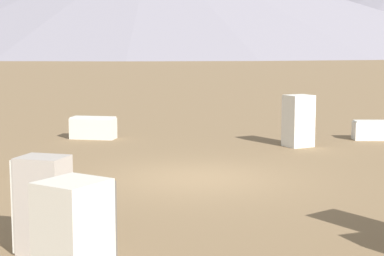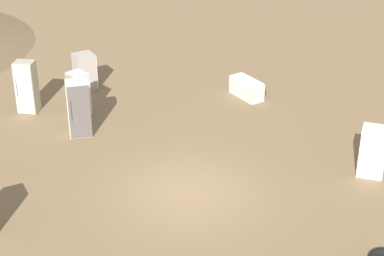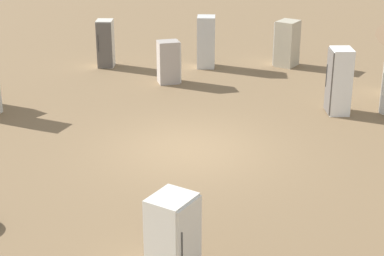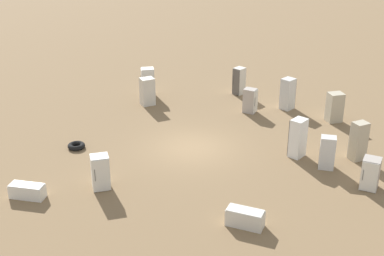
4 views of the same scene
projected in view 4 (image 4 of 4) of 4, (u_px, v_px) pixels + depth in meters
The scene contains 15 objects.
ground_plane at pixel (192, 148), 26.81m from camera, with size 1000.00×1000.00×0.00m, color brown.
discarded_fridge_0 at pixel (250, 101), 30.78m from camera, with size 0.78×0.62×1.43m.
discarded_fridge_1 at pixel (288, 94), 31.21m from camera, with size 0.77×0.85×1.86m.
discarded_fridge_2 at pixel (327, 152), 24.56m from camera, with size 0.84×0.79×1.58m.
discarded_fridge_3 at pixel (148, 82), 33.23m from camera, with size 1.00×0.99×1.79m.
discarded_fridge_4 at pixel (147, 91), 31.87m from camera, with size 1.00×1.02×1.66m.
discarded_fridge_5 at pixel (27, 191), 22.36m from camera, with size 1.58×1.06×0.62m.
discarded_fridge_6 at pixel (335, 107), 29.56m from camera, with size 1.05×1.05×1.66m.
discarded_fridge_7 at pixel (370, 174), 22.89m from camera, with size 0.81×0.85×1.42m.
discarded_fridge_8 at pixel (245, 218), 20.44m from camera, with size 1.53×0.85×0.71m.
discarded_fridge_9 at pixel (358, 141), 25.30m from camera, with size 0.85×0.88×1.91m.
discarded_fridge_10 at pixel (100, 172), 22.87m from camera, with size 1.01×1.01×1.55m.
discarded_fridge_11 at pixel (239, 81), 33.53m from camera, with size 0.68×0.76×1.71m.
discarded_fridge_12 at pixel (298, 138), 25.58m from camera, with size 0.72×0.82×1.94m.
scrap_tire at pixel (76, 146), 26.72m from camera, with size 0.87×0.87×0.24m.
Camera 4 is at (13.10, -20.19, 11.85)m, focal length 50.00 mm.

